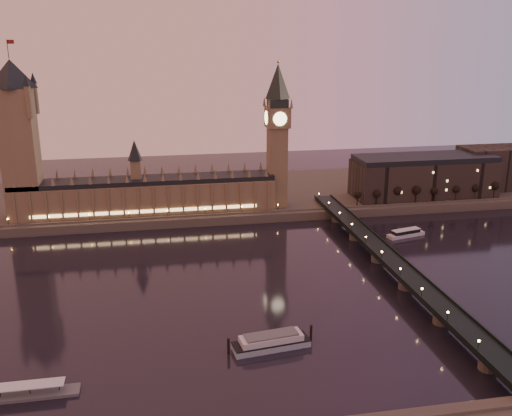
{
  "coord_description": "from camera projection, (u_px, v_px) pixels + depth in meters",
  "views": [
    {
      "loc": [
        -33.72,
        -272.07,
        126.58
      ],
      "look_at": [
        22.75,
        35.0,
        31.6
      ],
      "focal_mm": 40.0,
      "sensor_mm": 36.0,
      "label": 1
    }
  ],
  "objects": [
    {
      "name": "bare_tree_6",
      "position": [
        474.0,
        188.0,
        432.26
      ],
      "size": [
        6.15,
        6.15,
        12.5
      ],
      "color": "black",
      "rests_on": "ground"
    },
    {
      "name": "bare_tree_2",
      "position": [
        398.0,
        192.0,
        421.53
      ],
      "size": [
        6.15,
        6.15,
        12.5
      ],
      "color": "black",
      "rests_on": "ground"
    },
    {
      "name": "bare_tree_4",
      "position": [
        437.0,
        190.0,
        426.9
      ],
      "size": [
        6.15,
        6.15,
        12.5
      ],
      "color": "black",
      "rests_on": "ground"
    },
    {
      "name": "pontoon_pier",
      "position": [
        18.0,
        394.0,
        207.38
      ],
      "size": [
        43.06,
        7.18,
        11.48
      ],
      "color": "#595B5E",
      "rests_on": "ground"
    },
    {
      "name": "bare_tree_1",
      "position": [
        378.0,
        193.0,
        418.84
      ],
      "size": [
        6.15,
        6.15,
        12.5
      ],
      "color": "black",
      "rests_on": "ground"
    },
    {
      "name": "bare_tree_3",
      "position": [
        417.0,
        191.0,
        424.21
      ],
      "size": [
        6.15,
        6.15,
        12.5
      ],
      "color": "black",
      "rests_on": "ground"
    },
    {
      "name": "bare_tree_7",
      "position": [
        493.0,
        187.0,
        434.95
      ],
      "size": [
        6.15,
        6.15,
        12.5
      ],
      "color": "black",
      "rests_on": "ground"
    },
    {
      "name": "palace_of_westminster",
      "position": [
        146.0,
        191.0,
        399.26
      ],
      "size": [
        180.0,
        26.62,
        52.0
      ],
      "color": "brown",
      "rests_on": "ground"
    },
    {
      "name": "westminster_bridge",
      "position": [
        391.0,
        265.0,
        312.92
      ],
      "size": [
        13.2,
        260.0,
        15.3
      ],
      "color": "black",
      "rests_on": "ground"
    },
    {
      "name": "far_embankment",
      "position": [
        236.0,
        195.0,
        458.25
      ],
      "size": [
        560.0,
        130.0,
        6.0
      ],
      "primitive_type": "cube",
      "color": "#423D35",
      "rests_on": "ground"
    },
    {
      "name": "cruise_boat_b",
      "position": [
        406.0,
        233.0,
        373.3
      ],
      "size": [
        26.96,
        12.64,
        4.83
      ],
      "rotation": [
        0.0,
        0.0,
        0.24
      ],
      "color": "silver",
      "rests_on": "ground"
    },
    {
      "name": "city_block",
      "position": [
        449.0,
        173.0,
        449.13
      ],
      "size": [
        155.0,
        45.0,
        34.0
      ],
      "color": "black",
      "rests_on": "ground"
    },
    {
      "name": "ground",
      "position": [
        225.0,
        287.0,
        298.67
      ],
      "size": [
        700.0,
        700.0,
        0.0
      ],
      "primitive_type": "plane",
      "color": "black",
      "rests_on": "ground"
    },
    {
      "name": "bare_tree_0",
      "position": [
        358.0,
        194.0,
        416.16
      ],
      "size": [
        6.15,
        6.15,
        12.5
      ],
      "color": "black",
      "rests_on": "ground"
    },
    {
      "name": "bare_tree_5",
      "position": [
        456.0,
        189.0,
        429.58
      ],
      "size": [
        6.15,
        6.15,
        12.5
      ],
      "color": "black",
      "rests_on": "ground"
    },
    {
      "name": "big_ben",
      "position": [
        277.0,
        127.0,
        403.25
      ],
      "size": [
        17.68,
        17.68,
        104.0
      ],
      "color": "brown",
      "rests_on": "ground"
    },
    {
      "name": "victoria_tower",
      "position": [
        18.0,
        132.0,
        372.62
      ],
      "size": [
        31.68,
        31.68,
        118.0
      ],
      "color": "brown",
      "rests_on": "ground"
    },
    {
      "name": "moored_barge",
      "position": [
        271.0,
        342.0,
        239.78
      ],
      "size": [
        37.71,
        13.32,
        6.97
      ],
      "rotation": [
        0.0,
        0.0,
        0.13
      ],
      "color": "#95ADBE",
      "rests_on": "ground"
    }
  ]
}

